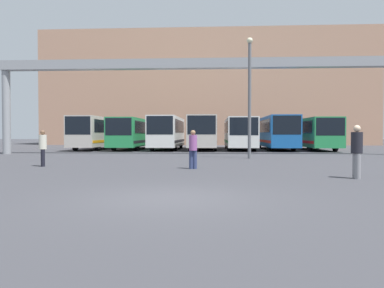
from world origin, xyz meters
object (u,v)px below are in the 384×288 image
bus_slot_0 (96,131)px  lamp_post (250,93)px  bus_slot_5 (275,131)px  bus_slot_3 (203,131)px  bus_slot_1 (133,132)px  bus_slot_6 (314,132)px  bus_slot_2 (168,131)px  bus_slot_4 (239,132)px  pedestrian_far_center (357,150)px  pedestrian_near_left (193,148)px  pedestrian_mid_left (43,147)px

bus_slot_0 → lamp_post: lamp_post is taller
bus_slot_5 → bus_slot_3: bearing=-173.2°
bus_slot_5 → lamp_post: (-3.80, -13.74, 2.29)m
bus_slot_1 → bus_slot_0: bearing=-170.5°
bus_slot_0 → bus_slot_1: bus_slot_0 is taller
bus_slot_6 → lamp_post: lamp_post is taller
bus_slot_2 → bus_slot_4: 7.06m
bus_slot_5 → lamp_post: bearing=-105.5°
bus_slot_1 → lamp_post: (10.29, -13.33, 2.38)m
bus_slot_5 → pedestrian_far_center: (-1.14, -24.16, -0.85)m
bus_slot_6 → bus_slot_0: bearing=-180.0°
pedestrian_far_center → pedestrian_near_left: size_ratio=1.08×
bus_slot_6 → pedestrian_mid_left: (-17.58, -19.10, -0.80)m
bus_slot_5 → pedestrian_far_center: 24.20m
bus_slot_3 → pedestrian_mid_left: 20.51m
bus_slot_5 → pedestrian_far_center: bearing=-92.7°
pedestrian_far_center → pedestrian_mid_left: bearing=69.9°
bus_slot_5 → pedestrian_far_center: bus_slot_5 is taller
bus_slot_0 → bus_slot_3: bus_slot_3 is taller
pedestrian_near_left → pedestrian_mid_left: bearing=-8.3°
bus_slot_1 → bus_slot_2: 3.53m
bus_slot_1 → bus_slot_3: 7.06m
bus_slot_4 → pedestrian_far_center: (2.38, -24.01, -0.77)m
bus_slot_2 → bus_slot_4: bus_slot_2 is taller
pedestrian_near_left → bus_slot_6: bearing=-119.5°
pedestrian_near_left → lamp_post: 8.46m
bus_slot_1 → pedestrian_far_center: 27.06m
bus_slot_0 → bus_slot_2: bearing=3.1°
pedestrian_mid_left → pedestrian_near_left: bearing=-120.9°
pedestrian_far_center → pedestrian_near_left: pedestrian_far_center is taller
bus_slot_2 → bus_slot_6: bearing=-1.5°
lamp_post → bus_slot_5: bearing=74.5°
bus_slot_2 → pedestrian_near_left: bus_slot_2 is taller
bus_slot_4 → bus_slot_5: bus_slot_5 is taller
bus_slot_0 → bus_slot_2: (7.04, 0.38, 0.01)m
bus_slot_2 → bus_slot_3: 3.53m
bus_slot_3 → pedestrian_far_center: (5.91, -23.32, -0.86)m
pedestrian_far_center → bus_slot_1: bearing=25.9°
pedestrian_far_center → bus_slot_0: bearing=32.7°
bus_slot_2 → pedestrian_mid_left: size_ratio=6.31×
bus_slot_5 → pedestrian_near_left: 22.05m
bus_slot_0 → bus_slot_3: bearing=0.8°
bus_slot_3 → pedestrian_near_left: (0.12, -20.07, -0.93)m
lamp_post → bus_slot_2: bearing=117.3°
bus_slot_4 → lamp_post: size_ratio=1.56×
bus_slot_1 → lamp_post: size_ratio=1.50×
pedestrian_mid_left → lamp_post: (10.26, 6.35, 3.20)m
bus_slot_3 → bus_slot_4: size_ratio=0.88×
bus_slot_2 → bus_slot_0: bearing=-176.9°
pedestrian_far_center → bus_slot_3: bearing=11.5°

